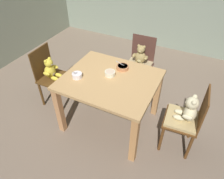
% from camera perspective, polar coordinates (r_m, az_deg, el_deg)
% --- Properties ---
extents(ground_plane, '(5.20, 5.20, 0.04)m').
position_cam_1_polar(ground_plane, '(3.05, -0.43, -8.73)').
color(ground_plane, '#786655').
extents(dining_table, '(1.14, 0.97, 0.76)m').
position_cam_1_polar(dining_table, '(2.60, -0.49, 0.82)').
color(dining_table, tan).
rests_on(dining_table, ground_plane).
extents(teddy_chair_near_right, '(0.41, 0.43, 0.90)m').
position_cam_1_polar(teddy_chair_near_right, '(2.51, 19.97, -6.77)').
color(teddy_chair_near_right, '#583417').
rests_on(teddy_chair_near_right, ground_plane).
extents(teddy_chair_far_center, '(0.42, 0.43, 0.89)m').
position_cam_1_polar(teddy_chair_far_center, '(3.31, 7.60, 7.67)').
color(teddy_chair_far_center, '#4A2C24').
rests_on(teddy_chair_far_center, ground_plane).
extents(teddy_chair_near_left, '(0.41, 0.43, 0.90)m').
position_cam_1_polar(teddy_chair_near_left, '(3.15, -16.49, 4.38)').
color(teddy_chair_near_left, '#4E3215').
rests_on(teddy_chair_near_left, ground_plane).
extents(porridge_bowl_terracotta_far_center, '(0.16, 0.16, 0.12)m').
position_cam_1_polar(porridge_bowl_terracotta_far_center, '(2.68, 2.94, 6.19)').
color(porridge_bowl_terracotta_far_center, '#BB774A').
rests_on(porridge_bowl_terracotta_far_center, dining_table).
extents(porridge_bowl_cream_center, '(0.13, 0.13, 0.06)m').
position_cam_1_polar(porridge_bowl_cream_center, '(2.56, -0.56, 4.48)').
color(porridge_bowl_cream_center, beige).
rests_on(porridge_bowl_cream_center, dining_table).
extents(porridge_bowl_white_near_left, '(0.12, 0.13, 0.12)m').
position_cam_1_polar(porridge_bowl_white_near_left, '(2.56, -9.62, 3.88)').
color(porridge_bowl_white_near_left, white).
rests_on(porridge_bowl_white_near_left, dining_table).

